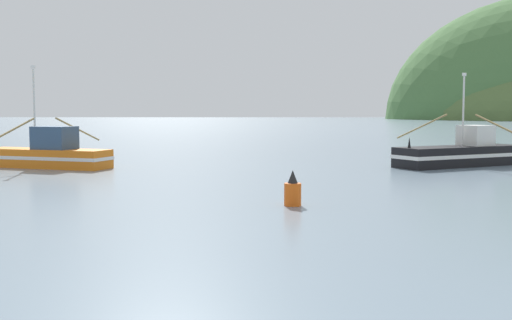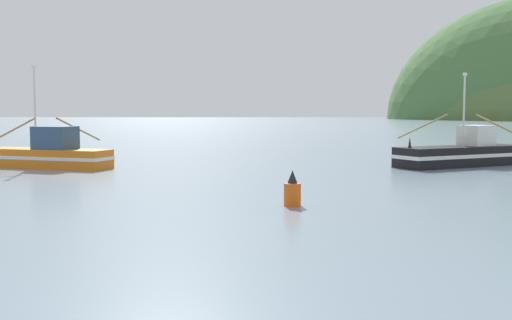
{
  "view_description": "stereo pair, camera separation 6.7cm",
  "coord_description": "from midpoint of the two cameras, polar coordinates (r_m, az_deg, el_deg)",
  "views": [
    {
      "loc": [
        -1.28,
        -4.12,
        3.66
      ],
      "look_at": [
        -1.74,
        23.8,
        1.4
      ],
      "focal_mm": 43.69,
      "sensor_mm": 36.0,
      "label": 1
    },
    {
      "loc": [
        -1.21,
        -4.12,
        3.66
      ],
      "look_at": [
        -1.74,
        23.8,
        1.4
      ],
      "focal_mm": 43.69,
      "sensor_mm": 36.0,
      "label": 2
    }
  ],
  "objects": [
    {
      "name": "fishing_boat_black",
      "position": [
        42.71,
        18.39,
        0.56
      ],
      "size": [
        9.47,
        10.85,
        6.04
      ],
      "rotation": [
        0.0,
        0.0,
        3.64
      ],
      "color": "black",
      "rests_on": "ground"
    },
    {
      "name": "fishing_boat_orange",
      "position": [
        41.57,
        -18.44,
        0.53
      ],
      "size": [
        8.85,
        11.35,
        6.45
      ],
      "rotation": [
        0.0,
        0.0,
        2.82
      ],
      "color": "orange",
      "rests_on": "ground"
    },
    {
      "name": "channel_buoy",
      "position": [
        23.8,
        3.43,
        -2.89
      ],
      "size": [
        0.65,
        0.65,
        1.37
      ],
      "color": "#E55914",
      "rests_on": "ground"
    }
  ]
}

